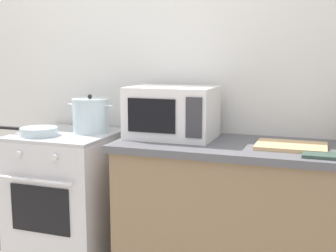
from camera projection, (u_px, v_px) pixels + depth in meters
The scene contains 9 objects.
back_wall at pixel (183, 79), 2.81m from camera, with size 4.40×0.10×2.50m, color silver.
lower_cabinet_right at pixel (266, 231), 2.42m from camera, with size 1.64×0.56×0.88m, color #8C7051.
countertop_right at pixel (269, 149), 2.35m from camera, with size 1.70×0.60×0.04m, color #59595E.
stove at pixel (69, 203), 2.81m from camera, with size 0.60×0.64×0.92m.
stock_pot at pixel (90, 116), 2.73m from camera, with size 0.31×0.22×0.24m.
frying_pan at pixel (38, 131), 2.64m from camera, with size 0.42×0.22×0.05m.
microwave at pixel (172, 112), 2.56m from camera, with size 0.50×0.37×0.30m.
cutting_board at pixel (291, 146), 2.29m from camera, with size 0.36×0.26×0.02m, color tan.
oven_mitt at pixel (322, 155), 2.09m from camera, with size 0.18×0.14×0.02m, color #384C42.
Camera 1 is at (1.15, -1.73, 1.40)m, focal length 46.69 mm.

